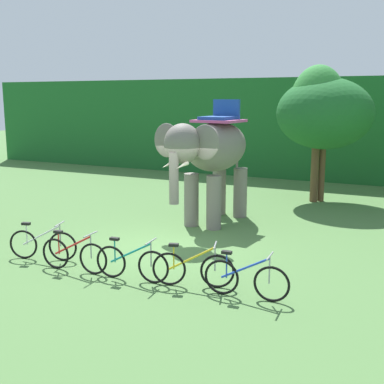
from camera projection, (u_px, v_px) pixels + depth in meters
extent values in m
plane|color=#4C753D|center=(165.00, 246.00, 13.03)|extent=(80.00, 80.00, 0.00)
cube|color=#1E6028|center=(304.00, 126.00, 25.80)|extent=(36.00, 6.00, 4.75)
cylinder|color=brown|center=(315.00, 172.00, 18.43)|extent=(0.28, 0.28, 2.19)
ellipsoid|color=#338438|center=(318.00, 106.00, 17.98)|extent=(2.05, 2.05, 2.95)
cylinder|color=brown|center=(322.00, 174.00, 18.51)|extent=(0.23, 0.23, 2.09)
ellipsoid|color=#1E6028|center=(325.00, 113.00, 18.10)|extent=(3.49, 3.49, 2.61)
ellipsoid|color=slate|center=(217.00, 147.00, 15.26)|extent=(1.65, 3.01, 1.50)
cylinder|color=slate|center=(214.00, 202.00, 14.59)|extent=(0.44, 0.44, 1.60)
cylinder|color=slate|center=(191.00, 200.00, 14.98)|extent=(0.44, 0.44, 1.60)
cylinder|color=slate|center=(240.00, 193.00, 16.11)|extent=(0.44, 0.44, 1.60)
cylinder|color=slate|center=(219.00, 190.00, 16.50)|extent=(0.44, 0.44, 1.60)
ellipsoid|color=slate|center=(183.00, 144.00, 13.53)|extent=(1.09, 1.18, 1.10)
ellipsoid|color=slate|center=(205.00, 142.00, 13.33)|extent=(0.85, 0.23, 0.96)
ellipsoid|color=slate|center=(167.00, 140.00, 13.96)|extent=(0.85, 0.23, 0.96)
cylinder|color=slate|center=(174.00, 178.00, 13.31)|extent=(0.26, 0.26, 1.40)
cone|color=beige|center=(182.00, 166.00, 13.18)|extent=(0.17, 0.57, 0.21)
cone|color=beige|center=(168.00, 165.00, 13.40)|extent=(0.17, 0.57, 0.21)
cube|color=#BF4C8C|center=(219.00, 121.00, 15.20)|extent=(1.44, 1.41, 0.08)
cube|color=#1E4799|center=(219.00, 118.00, 15.18)|extent=(0.99, 1.17, 0.10)
cube|color=#1E4799|center=(227.00, 108.00, 15.55)|extent=(0.91, 0.18, 0.56)
cylinder|color=slate|center=(237.00, 157.00, 16.54)|extent=(0.08, 0.08, 0.90)
torus|color=black|center=(23.00, 244.00, 11.95)|extent=(0.69, 0.25, 0.71)
torus|color=black|center=(63.00, 246.00, 11.79)|extent=(0.69, 0.25, 0.71)
cylinder|color=silver|center=(41.00, 235.00, 11.83)|extent=(0.94, 0.32, 0.54)
cylinder|color=silver|center=(27.00, 234.00, 11.89)|extent=(0.03, 0.03, 0.52)
cube|color=black|center=(26.00, 224.00, 11.84)|extent=(0.22, 0.15, 0.06)
cylinder|color=#9E9EA3|center=(60.00, 235.00, 11.75)|extent=(0.03, 0.03, 0.55)
cylinder|color=#9E9EA3|center=(60.00, 224.00, 11.70)|extent=(0.18, 0.51, 0.03)
torus|color=black|center=(56.00, 254.00, 11.25)|extent=(0.71, 0.10, 0.71)
torus|color=black|center=(93.00, 259.00, 10.88)|extent=(0.71, 0.10, 0.71)
cylinder|color=red|center=(73.00, 245.00, 11.03)|extent=(0.97, 0.11, 0.54)
cylinder|color=red|center=(59.00, 243.00, 11.17)|extent=(0.03, 0.03, 0.52)
cube|color=black|center=(58.00, 232.00, 11.12)|extent=(0.21, 0.11, 0.06)
cylinder|color=#9E9EA3|center=(91.00, 246.00, 10.85)|extent=(0.03, 0.03, 0.55)
cylinder|color=#9E9EA3|center=(90.00, 234.00, 10.80)|extent=(0.07, 0.52, 0.03)
torus|color=black|center=(111.00, 262.00, 10.70)|extent=(0.71, 0.12, 0.71)
torus|color=black|center=(153.00, 267.00, 10.36)|extent=(0.71, 0.12, 0.71)
cylinder|color=teal|center=(131.00, 253.00, 10.49)|extent=(0.97, 0.14, 0.54)
cylinder|color=teal|center=(115.00, 251.00, 10.61)|extent=(0.03, 0.03, 0.52)
cube|color=black|center=(114.00, 239.00, 10.57)|extent=(0.21, 0.12, 0.06)
cylinder|color=#9E9EA3|center=(151.00, 254.00, 10.32)|extent=(0.03, 0.03, 0.55)
cylinder|color=#9E9EA3|center=(151.00, 241.00, 10.27)|extent=(0.08, 0.52, 0.03)
torus|color=black|center=(169.00, 269.00, 10.25)|extent=(0.69, 0.27, 0.71)
torus|color=black|center=(217.00, 271.00, 10.11)|extent=(0.69, 0.27, 0.71)
cylinder|color=yellow|center=(192.00, 258.00, 10.13)|extent=(0.94, 0.34, 0.54)
cylinder|color=yellow|center=(174.00, 257.00, 10.18)|extent=(0.03, 0.03, 0.52)
cube|color=black|center=(174.00, 245.00, 10.13)|extent=(0.22, 0.16, 0.06)
cylinder|color=#9E9EA3|center=(215.00, 258.00, 10.06)|extent=(0.03, 0.03, 0.55)
cylinder|color=#9E9EA3|center=(215.00, 245.00, 10.01)|extent=(0.19, 0.50, 0.03)
torus|color=black|center=(222.00, 277.00, 9.78)|extent=(0.71, 0.10, 0.71)
torus|color=black|center=(272.00, 284.00, 9.41)|extent=(0.71, 0.10, 0.71)
cylinder|color=blue|center=(245.00, 268.00, 9.56)|extent=(0.97, 0.11, 0.54)
cylinder|color=blue|center=(227.00, 265.00, 9.69)|extent=(0.03, 0.03, 0.52)
cube|color=black|center=(227.00, 252.00, 9.64)|extent=(0.21, 0.11, 0.06)
cylinder|color=#9E9EA3|center=(269.00, 270.00, 9.38)|extent=(0.03, 0.03, 0.55)
cylinder|color=#9E9EA3|center=(270.00, 256.00, 9.33)|extent=(0.07, 0.52, 0.03)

